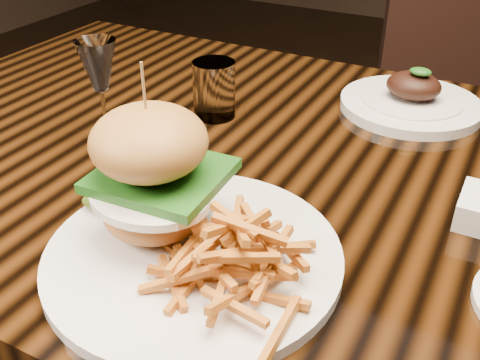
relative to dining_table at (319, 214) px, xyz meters
The scene contains 6 objects.
dining_table is the anchor object (origin of this frame).
burger_plate 0.30m from the dining_table, 104.83° to the right, with size 0.34×0.34×0.22m.
wine_glass 0.40m from the dining_table, 167.96° to the right, with size 0.06×0.06×0.17m.
water_tumbler 0.28m from the dining_table, 158.99° to the left, with size 0.07×0.07×0.10m, color white.
far_dish 0.30m from the dining_table, 77.83° to the left, with size 0.25×0.25×0.08m.
chair_far 0.90m from the dining_table, 83.21° to the left, with size 0.61×0.61×0.95m.
Camera 1 is at (0.22, -0.68, 1.17)m, focal length 42.00 mm.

